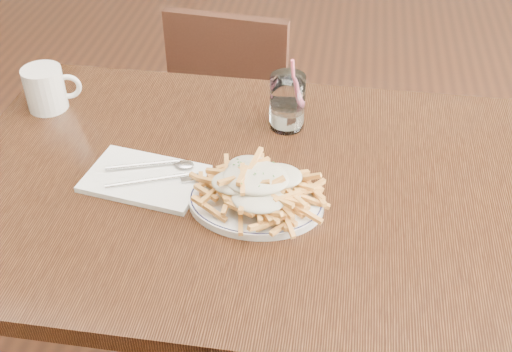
% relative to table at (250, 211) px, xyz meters
% --- Properties ---
extents(table, '(1.20, 0.80, 0.75)m').
position_rel_table_xyz_m(table, '(0.00, 0.00, 0.00)').
color(table, black).
rests_on(table, ground).
extents(chair_far, '(0.40, 0.40, 0.79)m').
position_rel_table_xyz_m(chair_far, '(-0.17, 0.76, -0.22)').
color(chair_far, black).
rests_on(chair_far, ground).
extents(fries_plate, '(0.30, 0.27, 0.02)m').
position_rel_table_xyz_m(fries_plate, '(0.02, -0.07, 0.09)').
color(fries_plate, white).
rests_on(fries_plate, table).
extents(loaded_fries, '(0.26, 0.22, 0.07)m').
position_rel_table_xyz_m(loaded_fries, '(0.02, -0.07, 0.13)').
color(loaded_fries, '#C0853B').
rests_on(loaded_fries, fries_plate).
extents(napkin, '(0.25, 0.18, 0.01)m').
position_rel_table_xyz_m(napkin, '(-0.21, -0.03, 0.08)').
color(napkin, white).
rests_on(napkin, table).
extents(cutlery, '(0.20, 0.14, 0.01)m').
position_rel_table_xyz_m(cutlery, '(-0.21, -0.02, 0.09)').
color(cutlery, silver).
rests_on(cutlery, napkin).
extents(water_glass, '(0.08, 0.08, 0.17)m').
position_rel_table_xyz_m(water_glass, '(0.05, 0.21, 0.13)').
color(water_glass, white).
rests_on(water_glass, table).
extents(coffee_mug, '(0.12, 0.09, 0.10)m').
position_rel_table_xyz_m(coffee_mug, '(-0.50, 0.20, 0.13)').
color(coffee_mug, white).
rests_on(coffee_mug, table).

